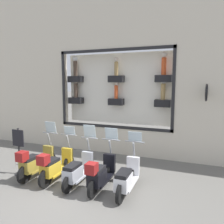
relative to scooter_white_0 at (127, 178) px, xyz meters
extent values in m
plane|color=#66635E|center=(-0.34, 1.55, -0.43)|extent=(120.00, 120.00, 0.00)
cube|color=beige|center=(3.26, 1.55, 0.13)|extent=(0.40, 4.95, 1.12)
cube|color=beige|center=(3.26, 1.55, 5.45)|extent=(0.40, 4.95, 2.94)
cube|color=black|center=(3.05, 1.55, 3.92)|extent=(0.04, 4.95, 0.12)
cube|color=black|center=(3.05, 1.55, 0.75)|extent=(0.04, 4.95, 0.12)
cube|color=black|center=(3.05, -0.87, 2.33)|extent=(0.04, 0.12, 3.29)
cube|color=black|center=(3.05, 3.96, 2.33)|extent=(0.04, 0.12, 3.29)
cube|color=white|center=(3.61, 1.55, 2.33)|extent=(0.04, 4.71, 3.05)
cube|color=black|center=(3.39, -0.44, 2.76)|extent=(0.36, 0.64, 0.28)
cylinder|color=#CC4C23|center=(3.39, -0.44, 3.23)|extent=(0.19, 0.19, 0.67)
sphere|color=beige|center=(3.39, -0.44, 3.69)|extent=(0.24, 0.24, 0.24)
cube|color=black|center=(3.39, 1.55, 2.76)|extent=(0.36, 0.64, 0.28)
cylinder|color=#9E7F4C|center=(3.39, 1.55, 3.19)|extent=(0.16, 0.16, 0.58)
sphere|color=beige|center=(3.39, 1.55, 3.58)|extent=(0.21, 0.21, 0.21)
cube|color=black|center=(3.39, 3.53, 2.76)|extent=(0.36, 0.64, 0.28)
cylinder|color=#47382D|center=(3.39, 3.53, 3.23)|extent=(0.19, 0.19, 0.67)
sphere|color=white|center=(3.39, 3.53, 3.69)|extent=(0.24, 0.24, 0.24)
cube|color=black|center=(3.39, -0.44, 1.78)|extent=(0.36, 0.64, 0.28)
cylinder|color=#9E7F4C|center=(3.39, -0.44, 2.24)|extent=(0.18, 0.18, 0.64)
sphere|color=white|center=(3.39, -0.44, 2.68)|extent=(0.23, 0.23, 0.23)
cube|color=black|center=(3.39, 1.55, 1.78)|extent=(0.36, 0.64, 0.28)
cylinder|color=#CC4C23|center=(3.39, 1.55, 2.20)|extent=(0.16, 0.16, 0.56)
sphere|color=beige|center=(3.39, 1.55, 2.58)|extent=(0.20, 0.20, 0.20)
cube|color=black|center=(3.39, 3.53, 1.78)|extent=(0.36, 0.64, 0.28)
cylinder|color=#47382D|center=(3.39, 3.53, 2.25)|extent=(0.18, 0.18, 0.65)
sphere|color=beige|center=(3.39, 3.53, 2.69)|extent=(0.23, 0.23, 0.23)
cylinder|color=black|center=(2.89, -2.00, 2.26)|extent=(0.35, 0.05, 0.05)
torus|color=black|center=(2.71, -2.00, 2.26)|extent=(0.60, 0.06, 0.60)
cylinder|color=white|center=(2.71, -2.00, 2.26)|extent=(0.49, 0.03, 0.49)
cylinder|color=black|center=(0.74, 0.00, -0.18)|extent=(0.51, 0.09, 0.51)
cylinder|color=black|center=(-0.55, 0.00, -0.18)|extent=(0.51, 0.09, 0.51)
cube|color=silver|center=(0.10, 0.00, -0.19)|extent=(1.02, 0.38, 0.06)
cube|color=silver|center=(-0.28, 0.00, 0.02)|extent=(0.61, 0.35, 0.36)
cube|color=black|center=(-0.28, 0.00, 0.25)|extent=(0.58, 0.31, 0.10)
cube|color=silver|center=(0.64, 0.00, 0.12)|extent=(0.12, 0.37, 0.56)
cylinder|color=gray|center=(0.71, 0.00, 0.61)|extent=(0.20, 0.06, 0.45)
cylinder|color=gray|center=(0.78, 0.00, 0.83)|extent=(0.04, 0.60, 0.04)
cube|color=silver|center=(0.82, 0.00, 0.98)|extent=(0.08, 0.42, 0.30)
cylinder|color=black|center=(0.75, 0.77, -0.19)|extent=(0.49, 0.09, 0.49)
cylinder|color=black|center=(-0.56, 0.77, -0.19)|extent=(0.49, 0.09, 0.49)
cube|color=black|center=(0.10, 0.77, -0.20)|extent=(1.02, 0.39, 0.06)
cube|color=black|center=(-0.28, 0.77, 0.01)|extent=(0.61, 0.35, 0.36)
cube|color=black|center=(-0.28, 0.77, 0.24)|extent=(0.58, 0.31, 0.10)
cube|color=black|center=(0.64, 0.77, 0.11)|extent=(0.12, 0.37, 0.56)
cylinder|color=gray|center=(0.71, 0.77, 0.60)|extent=(0.20, 0.06, 0.45)
cylinder|color=gray|center=(0.78, 0.77, 0.82)|extent=(0.04, 0.61, 0.04)
cube|color=silver|center=(0.82, 0.77, 1.01)|extent=(0.09, 0.42, 0.37)
cube|color=maroon|center=(-0.61, 0.77, 0.40)|extent=(0.28, 0.28, 0.28)
cylinder|color=black|center=(0.76, 1.54, -0.20)|extent=(0.47, 0.09, 0.47)
cylinder|color=black|center=(-0.57, 1.54, -0.20)|extent=(0.47, 0.09, 0.47)
cube|color=#B7BCC6|center=(0.10, 1.54, -0.21)|extent=(1.02, 0.39, 0.06)
cube|color=#B7BCC6|center=(-0.28, 1.54, 0.00)|extent=(0.61, 0.35, 0.36)
cube|color=black|center=(-0.28, 1.54, 0.23)|extent=(0.58, 0.31, 0.10)
cube|color=#B7BCC6|center=(0.64, 1.54, 0.10)|extent=(0.12, 0.37, 0.56)
cylinder|color=gray|center=(0.71, 1.54, 0.59)|extent=(0.20, 0.06, 0.45)
cylinder|color=gray|center=(0.78, 1.54, 0.81)|extent=(0.04, 0.61, 0.04)
cube|color=silver|center=(0.82, 1.54, 1.02)|extent=(0.11, 0.42, 0.42)
cylinder|color=black|center=(0.73, 2.30, -0.16)|extent=(0.54, 0.09, 0.54)
cylinder|color=black|center=(-0.54, 2.30, -0.16)|extent=(0.54, 0.09, 0.54)
cube|color=gold|center=(0.10, 2.30, -0.17)|extent=(1.02, 0.39, 0.06)
cube|color=gold|center=(-0.28, 2.30, 0.04)|extent=(0.61, 0.35, 0.36)
cube|color=black|center=(-0.28, 2.30, 0.27)|extent=(0.58, 0.31, 0.10)
cube|color=gold|center=(0.64, 2.30, 0.14)|extent=(0.12, 0.37, 0.56)
cylinder|color=gray|center=(0.71, 2.30, 0.63)|extent=(0.20, 0.06, 0.45)
cylinder|color=gray|center=(0.78, 2.30, 0.84)|extent=(0.04, 0.60, 0.04)
cube|color=silver|center=(0.82, 2.30, 0.99)|extent=(0.08, 0.42, 0.29)
cube|color=maroon|center=(-0.59, 2.30, 0.43)|extent=(0.28, 0.28, 0.28)
cylinder|color=black|center=(0.73, 3.07, -0.16)|extent=(0.55, 0.09, 0.55)
cylinder|color=black|center=(-0.53, 3.07, -0.16)|extent=(0.55, 0.09, 0.55)
cube|color=olive|center=(0.10, 3.07, -0.17)|extent=(1.02, 0.38, 0.06)
cube|color=olive|center=(-0.28, 3.07, 0.04)|extent=(0.61, 0.35, 0.36)
cube|color=black|center=(-0.28, 3.07, 0.27)|extent=(0.58, 0.31, 0.10)
cube|color=olive|center=(0.64, 3.07, 0.14)|extent=(0.12, 0.37, 0.56)
cylinder|color=gray|center=(0.71, 3.07, 0.63)|extent=(0.20, 0.06, 0.45)
cylinder|color=gray|center=(0.78, 3.07, 0.85)|extent=(0.04, 0.60, 0.04)
cube|color=silver|center=(0.82, 3.07, 1.05)|extent=(0.10, 0.42, 0.39)
cube|color=maroon|center=(-0.59, 3.07, 0.43)|extent=(0.28, 0.28, 0.28)
cylinder|color=#232326|center=(-0.05, 3.70, -0.42)|extent=(0.36, 0.36, 0.02)
cylinder|color=#232326|center=(-0.05, 3.70, 0.35)|extent=(0.07, 0.07, 1.56)
cube|color=black|center=(-0.07, 3.70, 0.81)|extent=(0.03, 0.45, 0.55)
camera|label=1|loc=(-5.45, -1.67, 2.60)|focal=35.00mm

